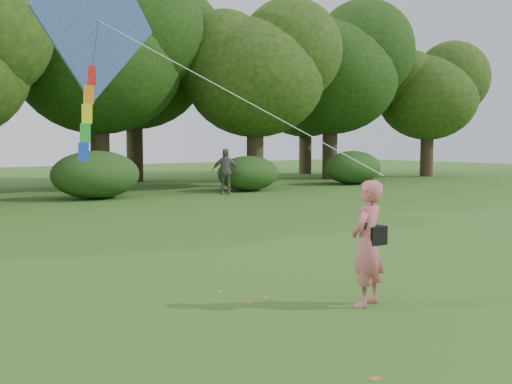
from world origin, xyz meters
TOP-DOWN VIEW (x-y plane):
  - ground at (0.00, 0.00)m, footprint 100.00×100.00m
  - man_kite_flyer at (-0.66, 0.36)m, footprint 0.73×0.60m
  - bystander_right at (8.23, 16.64)m, footprint 1.19×1.05m
  - crossbody_bag at (-0.54, 0.33)m, footprint 0.43×0.20m
  - flying_kite at (-3.47, 2.74)m, footprint 4.13×2.86m
  - tree_line at (1.67, 22.88)m, footprint 54.70×15.30m
  - fallen_leaves at (0.29, 3.42)m, footprint 8.41×11.82m

SIDE VIEW (x-z plane):
  - ground at x=0.00m, z-range 0.00..0.00m
  - fallen_leaves at x=0.29m, z-range 0.00..0.01m
  - man_kite_flyer at x=-0.66m, z-range 0.00..1.73m
  - bystander_right at x=8.23m, z-range 0.00..1.93m
  - crossbody_bag at x=-0.54m, z-range 0.63..1.33m
  - flying_kite at x=-3.47m, z-range 2.23..5.48m
  - tree_line at x=1.67m, z-range 0.86..10.35m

